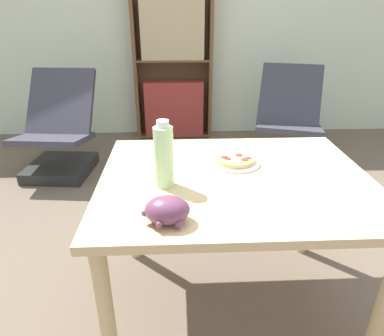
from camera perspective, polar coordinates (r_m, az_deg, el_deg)
ground_plane at (r=1.96m, az=4.34°, el=-19.62°), size 14.00×14.00×0.00m
wall_back at (r=4.01m, az=0.33°, el=24.07°), size 8.00×0.05×2.60m
dining_table at (r=1.52m, az=7.07°, el=-4.57°), size 1.15×0.91×0.73m
pizza_on_plate at (r=1.58m, az=7.19°, el=1.30°), size 0.23×0.23×0.04m
grape_bunch at (r=1.14m, az=-4.16°, el=-7.04°), size 0.16×0.13×0.09m
drink_bottle at (r=1.33m, az=-4.72°, el=2.01°), size 0.08×0.08×0.27m
lounge_chair_near at (r=3.31m, az=-21.27°, el=4.12°), size 0.65×0.81×0.88m
lounge_chair_far at (r=3.46m, az=15.47°, el=5.84°), size 0.76×0.90×0.88m
bookshelf at (r=3.90m, az=-3.16°, el=16.41°), size 0.85×0.24×1.72m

